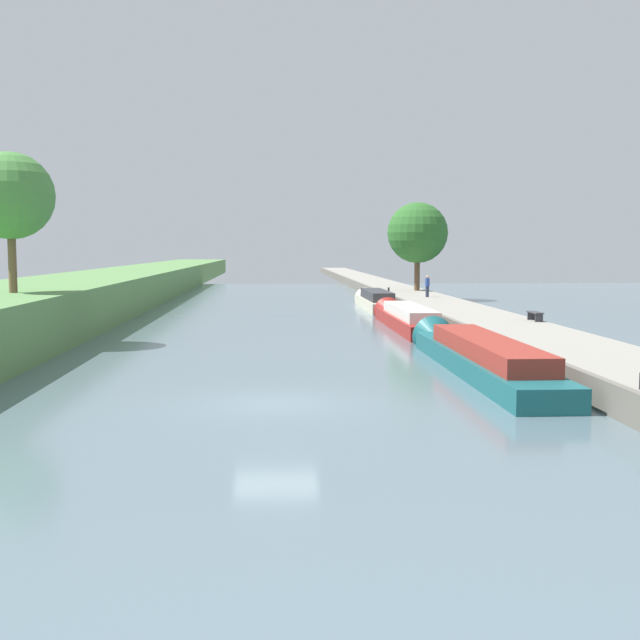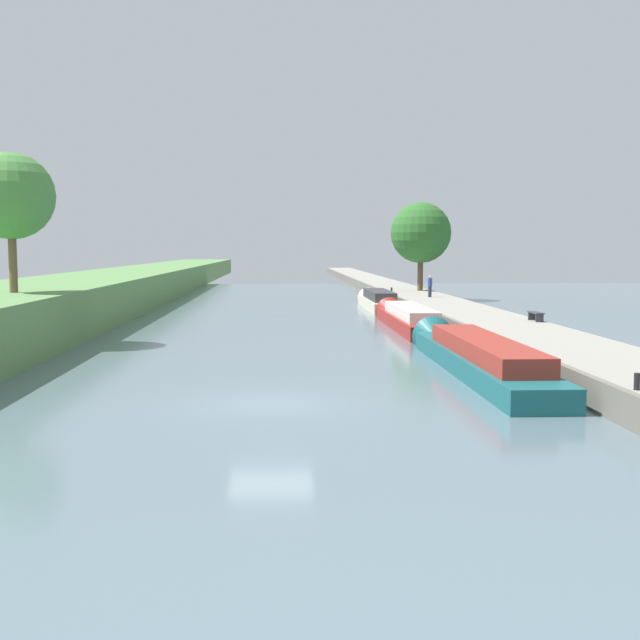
{
  "view_description": "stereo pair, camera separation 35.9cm",
  "coord_description": "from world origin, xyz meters",
  "px_view_note": "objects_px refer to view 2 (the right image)",
  "views": [
    {
      "loc": [
        -0.04,
        -23.04,
        4.6
      ],
      "look_at": [
        2.29,
        16.38,
        1.0
      ],
      "focal_mm": 44.01,
      "sensor_mm": 36.0,
      "label": 1
    },
    {
      "loc": [
        0.32,
        -23.06,
        4.6
      ],
      "look_at": [
        2.29,
        16.38,
        1.0
      ],
      "focal_mm": 44.01,
      "sensor_mm": 36.0,
      "label": 2
    }
  ],
  "objects_px": {
    "person_walking": "(430,286)",
    "narrowboat_red": "(406,318)",
    "narrowboat_teal": "(474,355)",
    "narrowboat_cream": "(377,301)",
    "mooring_bollard_far": "(392,290)",
    "mooring_bollard_near": "(637,382)",
    "park_bench": "(536,314)"
  },
  "relations": [
    {
      "from": "person_walking",
      "to": "narrowboat_red",
      "type": "bearing_deg",
      "value": -106.1
    },
    {
      "from": "narrowboat_red",
      "to": "person_walking",
      "type": "bearing_deg",
      "value": 73.9
    },
    {
      "from": "narrowboat_teal",
      "to": "person_walking",
      "type": "bearing_deg",
      "value": 82.27
    },
    {
      "from": "narrowboat_cream",
      "to": "person_walking",
      "type": "relative_size",
      "value": 7.66
    },
    {
      "from": "narrowboat_red",
      "to": "mooring_bollard_far",
      "type": "height_order",
      "value": "mooring_bollard_far"
    },
    {
      "from": "narrowboat_red",
      "to": "narrowboat_cream",
      "type": "bearing_deg",
      "value": 89.7
    },
    {
      "from": "person_walking",
      "to": "mooring_bollard_near",
      "type": "xyz_separation_m",
      "value": [
        -2.09,
        -39.72,
        -0.65
      ]
    },
    {
      "from": "narrowboat_teal",
      "to": "person_walking",
      "type": "xyz_separation_m",
      "value": [
        4.13,
        30.46,
        1.19
      ]
    },
    {
      "from": "narrowboat_teal",
      "to": "mooring_bollard_far",
      "type": "relative_size",
      "value": 36.51
    },
    {
      "from": "mooring_bollard_far",
      "to": "park_bench",
      "type": "height_order",
      "value": "park_bench"
    },
    {
      "from": "narrowboat_teal",
      "to": "park_bench",
      "type": "relative_size",
      "value": 10.95
    },
    {
      "from": "narrowboat_teal",
      "to": "narrowboat_red",
      "type": "relative_size",
      "value": 1.12
    },
    {
      "from": "park_bench",
      "to": "narrowboat_cream",
      "type": "bearing_deg",
      "value": 105.27
    },
    {
      "from": "narrowboat_cream",
      "to": "mooring_bollard_near",
      "type": "bearing_deg",
      "value": -87.27
    },
    {
      "from": "narrowboat_teal",
      "to": "park_bench",
      "type": "distance_m",
      "value": 11.83
    },
    {
      "from": "mooring_bollard_near",
      "to": "mooring_bollard_far",
      "type": "height_order",
      "value": "same"
    },
    {
      "from": "narrowboat_cream",
      "to": "mooring_bollard_near",
      "type": "height_order",
      "value": "narrowboat_cream"
    },
    {
      "from": "person_walking",
      "to": "narrowboat_teal",
      "type": "bearing_deg",
      "value": -97.73
    },
    {
      "from": "narrowboat_red",
      "to": "mooring_bollard_near",
      "type": "xyz_separation_m",
      "value": [
        2.0,
        -25.56,
        0.56
      ]
    },
    {
      "from": "narrowboat_red",
      "to": "narrowboat_cream",
      "type": "xyz_separation_m",
      "value": [
        0.08,
        14.69,
        0.04
      ]
    },
    {
      "from": "narrowboat_teal",
      "to": "mooring_bollard_near",
      "type": "height_order",
      "value": "narrowboat_teal"
    },
    {
      "from": "narrowboat_red",
      "to": "mooring_bollard_near",
      "type": "height_order",
      "value": "mooring_bollard_near"
    },
    {
      "from": "narrowboat_teal",
      "to": "mooring_bollard_far",
      "type": "xyz_separation_m",
      "value": [
        2.04,
        36.61,
        0.54
      ]
    },
    {
      "from": "narrowboat_red",
      "to": "mooring_bollard_near",
      "type": "bearing_deg",
      "value": -85.54
    },
    {
      "from": "narrowboat_red",
      "to": "person_walking",
      "type": "distance_m",
      "value": 14.78
    },
    {
      "from": "narrowboat_teal",
      "to": "narrowboat_red",
      "type": "xyz_separation_m",
      "value": [
        0.05,
        16.3,
        -0.02
      ]
    },
    {
      "from": "narrowboat_teal",
      "to": "mooring_bollard_far",
      "type": "distance_m",
      "value": 36.67
    },
    {
      "from": "person_walking",
      "to": "narrowboat_cream",
      "type": "bearing_deg",
      "value": 172.48
    },
    {
      "from": "narrowboat_teal",
      "to": "narrowboat_cream",
      "type": "xyz_separation_m",
      "value": [
        0.12,
        30.99,
        0.02
      ]
    },
    {
      "from": "narrowboat_cream",
      "to": "narrowboat_red",
      "type": "bearing_deg",
      "value": -90.3
    },
    {
      "from": "narrowboat_teal",
      "to": "person_walking",
      "type": "relative_size",
      "value": 9.9
    },
    {
      "from": "narrowboat_red",
      "to": "person_walking",
      "type": "height_order",
      "value": "person_walking"
    }
  ]
}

